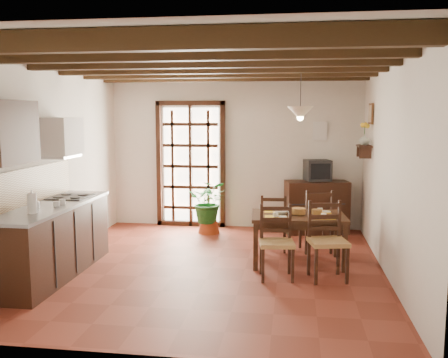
% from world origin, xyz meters
% --- Properties ---
extents(ground_plane, '(5.00, 5.00, 0.00)m').
position_xyz_m(ground_plane, '(0.00, 0.00, 0.00)').
color(ground_plane, maroon).
extents(room_shell, '(4.52, 5.02, 2.81)m').
position_xyz_m(room_shell, '(0.00, 0.00, 1.82)').
color(room_shell, silver).
rests_on(room_shell, ground_plane).
extents(ceiling_beams, '(4.50, 4.34, 0.20)m').
position_xyz_m(ceiling_beams, '(0.00, 0.00, 2.69)').
color(ceiling_beams, black).
rests_on(ceiling_beams, room_shell).
extents(french_door, '(1.26, 0.11, 2.32)m').
position_xyz_m(french_door, '(-0.80, 2.45, 1.18)').
color(french_door, white).
rests_on(french_door, ground_plane).
extents(kitchen_counter, '(0.64, 2.25, 1.38)m').
position_xyz_m(kitchen_counter, '(-1.96, -0.60, 0.47)').
color(kitchen_counter, black).
rests_on(kitchen_counter, ground_plane).
extents(upper_cabinet, '(0.35, 0.80, 0.70)m').
position_xyz_m(upper_cabinet, '(-2.08, -1.30, 1.85)').
color(upper_cabinet, black).
rests_on(upper_cabinet, room_shell).
extents(range_hood, '(0.38, 0.60, 0.54)m').
position_xyz_m(range_hood, '(-2.05, -0.05, 1.73)').
color(range_hood, white).
rests_on(range_hood, room_shell).
extents(counter_items, '(0.50, 1.43, 0.25)m').
position_xyz_m(counter_items, '(-1.95, -0.51, 0.96)').
color(counter_items, black).
rests_on(counter_items, kitchen_counter).
extents(dining_table, '(1.32, 0.90, 0.68)m').
position_xyz_m(dining_table, '(1.13, 0.35, 0.60)').
color(dining_table, '#371F12').
rests_on(dining_table, ground_plane).
extents(chair_near_left, '(0.47, 0.46, 0.92)m').
position_xyz_m(chair_near_left, '(0.86, -0.31, 0.29)').
color(chair_near_left, '#A77E47').
rests_on(chair_near_left, ground_plane).
extents(chair_near_right, '(0.53, 0.51, 0.97)m').
position_xyz_m(chair_near_right, '(1.49, -0.27, 0.30)').
color(chair_near_right, '#A77E47').
rests_on(chair_near_right, ground_plane).
extents(chair_far_left, '(0.41, 0.39, 0.86)m').
position_xyz_m(chair_far_left, '(0.77, 0.97, 0.27)').
color(chair_far_left, '#A77E47').
rests_on(chair_far_left, ground_plane).
extents(chair_far_right, '(0.53, 0.51, 0.95)m').
position_xyz_m(chair_far_right, '(1.40, 1.02, 0.30)').
color(chair_far_right, '#A77E47').
rests_on(chair_far_right, ground_plane).
extents(table_setting, '(0.92, 0.61, 0.09)m').
position_xyz_m(table_setting, '(1.13, 0.35, 0.65)').
color(table_setting, yellow).
rests_on(table_setting, dining_table).
extents(table_bowl, '(0.24, 0.24, 0.05)m').
position_xyz_m(table_bowl, '(0.90, 0.38, 0.71)').
color(table_bowl, white).
rests_on(table_bowl, dining_table).
extents(sideboard, '(1.13, 0.68, 0.90)m').
position_xyz_m(sideboard, '(1.46, 2.23, 0.45)').
color(sideboard, black).
rests_on(sideboard, ground_plane).
extents(crt_tv, '(0.49, 0.47, 0.35)m').
position_xyz_m(crt_tv, '(1.46, 2.22, 1.09)').
color(crt_tv, black).
rests_on(crt_tv, sideboard).
extents(fuse_box, '(0.25, 0.03, 0.32)m').
position_xyz_m(fuse_box, '(1.50, 2.48, 1.75)').
color(fuse_box, white).
rests_on(fuse_box, room_shell).
extents(plant_pot, '(0.38, 0.38, 0.23)m').
position_xyz_m(plant_pot, '(-0.38, 1.92, 0.11)').
color(plant_pot, '#8F3514').
rests_on(plant_pot, ground_plane).
extents(potted_plant, '(1.85, 1.62, 1.93)m').
position_xyz_m(potted_plant, '(-0.38, 1.92, 0.57)').
color(potted_plant, '#144C19').
rests_on(potted_plant, ground_plane).
extents(wall_shelf, '(0.20, 0.42, 0.20)m').
position_xyz_m(wall_shelf, '(2.14, 1.60, 1.51)').
color(wall_shelf, black).
rests_on(wall_shelf, room_shell).
extents(shelf_vase, '(0.15, 0.15, 0.15)m').
position_xyz_m(shelf_vase, '(2.14, 1.60, 1.65)').
color(shelf_vase, '#B2BFB2').
rests_on(shelf_vase, wall_shelf).
extents(shelf_flowers, '(0.14, 0.14, 0.36)m').
position_xyz_m(shelf_flowers, '(2.14, 1.60, 1.86)').
color(shelf_flowers, yellow).
rests_on(shelf_flowers, shelf_vase).
extents(framed_picture, '(0.03, 0.32, 0.32)m').
position_xyz_m(framed_picture, '(2.22, 1.60, 2.05)').
color(framed_picture, brown).
rests_on(framed_picture, room_shell).
extents(pendant_lamp, '(0.36, 0.36, 0.84)m').
position_xyz_m(pendant_lamp, '(1.13, 0.45, 2.08)').
color(pendant_lamp, black).
rests_on(pendant_lamp, room_shell).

